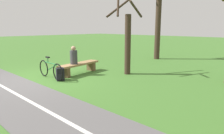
% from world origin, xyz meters
% --- Properties ---
extents(ground_plane, '(80.00, 80.00, 0.00)m').
position_xyz_m(ground_plane, '(0.00, 0.00, 0.00)').
color(ground_plane, '#3D6B28').
extents(paved_path, '(2.44, 36.02, 0.02)m').
position_xyz_m(paved_path, '(1.30, 4.00, 0.01)').
color(paved_path, '#565454').
rests_on(paved_path, ground_plane).
extents(path_centre_line, '(0.50, 32.00, 0.00)m').
position_xyz_m(path_centre_line, '(1.30, 4.00, 0.02)').
color(path_centre_line, silver).
rests_on(path_centre_line, paved_path).
extents(bench, '(2.12, 0.77, 0.46)m').
position_xyz_m(bench, '(-1.65, 0.33, 0.33)').
color(bench, '#937047').
rests_on(bench, ground_plane).
extents(person_seated, '(0.34, 0.34, 0.74)m').
position_xyz_m(person_seated, '(-1.36, 0.38, 0.78)').
color(person_seated, '#38383D').
rests_on(person_seated, bench).
extents(bicycle, '(0.08, 1.74, 0.84)m').
position_xyz_m(bicycle, '(-0.36, 0.23, 0.35)').
color(bicycle, black).
rests_on(bicycle, ground_plane).
extents(backpack, '(0.35, 0.35, 0.47)m').
position_xyz_m(backpack, '(-0.46, 0.76, 0.23)').
color(backpack, black).
rests_on(backpack, ground_plane).
extents(tree_by_path, '(1.39, 1.21, 3.74)m').
position_xyz_m(tree_by_path, '(-3.02, 1.83, 1.50)').
color(tree_by_path, '#38281E').
rests_on(tree_by_path, ground_plane).
extents(tree_mid_field, '(1.53, 0.96, 5.26)m').
position_xyz_m(tree_mid_field, '(-7.54, 0.43, 2.41)').
color(tree_mid_field, '#38281E').
rests_on(tree_mid_field, ground_plane).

